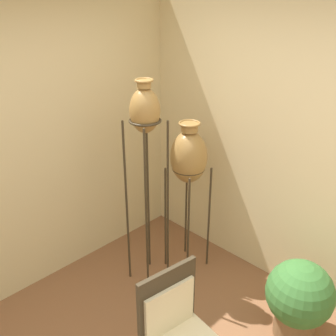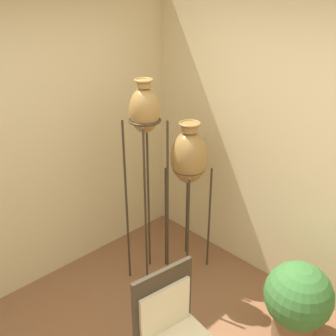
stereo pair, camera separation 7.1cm
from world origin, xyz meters
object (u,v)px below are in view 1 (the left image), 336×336
Objects in this scene: vase_stand_medium at (189,158)px; chair at (180,335)px; potted_plant at (299,298)px; vase_stand_tall at (145,120)px.

chair is at bearing -139.57° from vase_stand_medium.
chair is 1.47× the size of potted_plant.
vase_stand_medium is at bearing 87.93° from potted_plant.
vase_stand_tall is 1.27× the size of vase_stand_medium.
vase_stand_tall is at bearing 161.73° from vase_stand_medium.
vase_stand_tall is 1.89× the size of chair.
vase_stand_medium is 1.45m from potted_plant.
vase_stand_medium is 2.19× the size of potted_plant.
chair is (-0.70, -1.06, -1.00)m from vase_stand_tall.
vase_stand_tall is at bearing 104.61° from potted_plant.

